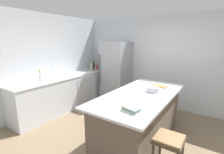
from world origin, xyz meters
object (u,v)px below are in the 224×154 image
Objects in this scene: flower_vase at (40,77)px; hot_sauce_bottle at (97,67)px; whiskey_bottle at (100,65)px; cutting_board at (159,86)px; refrigerator at (116,72)px; bar_stool at (169,146)px; cookbook_stack at (131,108)px; sink_faucet at (52,72)px; kitchen_island at (140,117)px; soda_bottle at (97,65)px; gin_bottle at (92,67)px; olive_oil_bottle at (91,66)px; syrup_bottle at (94,66)px; mixing_bowl at (153,90)px.

flower_vase is 2.01m from hot_sauce_bottle.
whiskey_bottle is 0.92× the size of cutting_board.
refrigerator is 2.68× the size of bar_stool.
hot_sauce_bottle is 3.40m from cookbook_stack.
flower_vase is (0.02, -0.36, -0.06)m from sink_faucet.
cutting_board is at bearing 81.93° from kitchen_island.
cookbook_stack is (2.59, -2.40, -0.10)m from soda_bottle.
cutting_board is at bearing 114.29° from bar_stool.
gin_bottle is at bearing 84.17° from sink_faucet.
refrigerator reaches higher than olive_oil_bottle.
syrup_bottle is at bearing 87.94° from sink_faucet.
flower_vase is at bearing -164.29° from mixing_bowl.
olive_oil_bottle is 1.46× the size of mixing_bowl.
bar_stool is at bearing -4.21° from flower_vase.
refrigerator is 5.94× the size of gin_bottle.
refrigerator is 5.58× the size of olive_oil_bottle.
hot_sauce_bottle is at bearing 137.59° from cookbook_stack.
gin_bottle is (-2.30, 1.25, 0.59)m from kitchen_island.
bar_stool is (2.28, -2.26, -0.37)m from refrigerator.
whiskey_bottle reaches higher than cutting_board.
sink_faucet is 0.86× the size of soda_bottle.
gin_bottle is 2.47m from cutting_board.
hot_sauce_bottle is at bearing 143.64° from bar_stool.
mixing_bowl is at bearing 60.20° from kitchen_island.
gin_bottle is 1.37× the size of mixing_bowl.
hot_sauce_bottle is 1.00× the size of mixing_bowl.
bar_stool is 3.82m from syrup_bottle.
whiskey_bottle reaches higher than sink_faucet.
olive_oil_bottle is at bearing -118.94° from hot_sauce_bottle.
hot_sauce_bottle reaches higher than cookbook_stack.
flower_vase is 1.33× the size of mixing_bowl.
gin_bottle is at bearing -89.54° from hot_sauce_bottle.
kitchen_island is 7.15× the size of gin_bottle.
sink_faucet is at bearing 92.83° from flower_vase.
mixing_bowl is at bearing -25.48° from syrup_bottle.
flower_vase reaches higher than bar_stool.
cookbook_stack is (2.51, -2.02, -0.08)m from gin_bottle.
gin_bottle is (0.00, -0.27, 0.03)m from hot_sauce_bottle.
mixing_bowl is (2.54, -1.11, -0.09)m from olive_oil_bottle.
whiskey_bottle is 1.15× the size of syrup_bottle.
gin_bottle is at bearing -77.72° from soda_bottle.
whiskey_bottle is at bearing 156.91° from cutting_board.
kitchen_island is 8.25× the size of cookbook_stack.
bar_stool is 1.20m from mixing_bowl.
whiskey_bottle reaches higher than gin_bottle.
gin_bottle is (0.08, -0.38, -0.02)m from soda_bottle.
soda_bottle is at bearing 126.67° from hot_sauce_bottle.
mixing_bowl is at bearing 15.71° from flower_vase.
olive_oil_bottle reaches higher than flower_vase.
bar_stool is at bearing -44.02° from kitchen_island.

